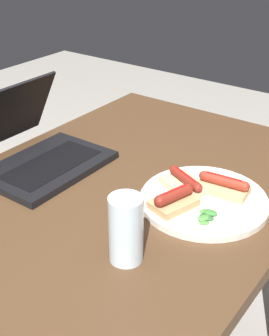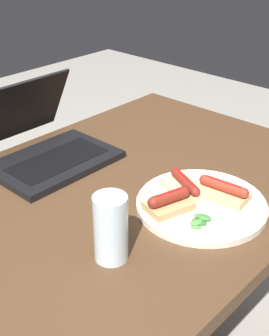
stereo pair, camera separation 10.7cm
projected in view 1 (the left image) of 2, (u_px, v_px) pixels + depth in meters
The scene contains 8 objects.
desk at pixel (92, 241), 1.05m from camera, with size 1.34×0.77×0.74m.
laptop at pixel (35, 151), 1.19m from camera, with size 0.31×0.31×0.20m.
plate at pixel (204, 200), 1.04m from camera, with size 0.29×0.29×0.02m.
sausage_toast_left at pixel (185, 183), 1.07m from camera, with size 0.11×0.13×0.04m.
sausage_toast_middle at pixel (223, 186), 1.06m from camera, with size 0.08×0.12×0.04m.
sausage_toast_right at pixel (174, 200), 1.00m from camera, with size 0.11×0.09×0.04m.
salad_pile at pixel (207, 215), 0.97m from camera, with size 0.06×0.04×0.01m.
drinking_glass at pixel (126, 229), 0.85m from camera, with size 0.06×0.06×0.13m.
Camera 1 is at (-0.63, -0.57, 1.32)m, focal length 50.00 mm.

